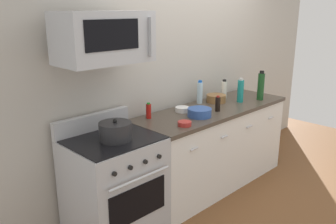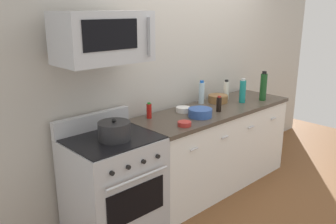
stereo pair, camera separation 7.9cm
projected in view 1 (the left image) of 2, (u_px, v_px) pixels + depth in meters
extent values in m
plane|color=brown|center=(211.00, 183.00, 4.16)|extent=(6.09, 6.09, 0.00)
cube|color=#B7B2A8|center=(187.00, 64.00, 4.05)|extent=(5.08, 0.10, 2.70)
cube|color=white|center=(212.00, 148.00, 4.03)|extent=(1.96, 0.62, 0.88)
cube|color=#473D33|center=(214.00, 109.00, 3.90)|extent=(1.99, 0.65, 0.04)
cube|color=black|center=(231.00, 187.00, 3.95)|extent=(1.96, 0.02, 0.10)
cylinder|color=silver|center=(195.00, 149.00, 3.27)|extent=(0.10, 0.02, 0.02)
cylinder|color=silver|center=(224.00, 137.00, 3.58)|extent=(0.10, 0.02, 0.02)
cylinder|color=silver|center=(250.00, 127.00, 3.89)|extent=(0.10, 0.02, 0.02)
cylinder|color=silver|center=(271.00, 118.00, 4.19)|extent=(0.10, 0.02, 0.02)
cube|color=#B7BABF|center=(115.00, 188.00, 3.10)|extent=(0.76, 0.64, 0.91)
cube|color=black|center=(138.00, 203.00, 2.88)|extent=(0.58, 0.01, 0.30)
cylinder|color=#B7BABF|center=(140.00, 178.00, 2.80)|extent=(0.61, 0.02, 0.02)
cube|color=#B7BABF|center=(92.00, 123.00, 3.15)|extent=(0.76, 0.06, 0.16)
cube|color=black|center=(112.00, 139.00, 2.97)|extent=(0.73, 0.61, 0.01)
cylinder|color=black|center=(114.00, 174.00, 2.63)|extent=(0.04, 0.02, 0.04)
cylinder|color=black|center=(131.00, 168.00, 2.73)|extent=(0.04, 0.02, 0.04)
cylinder|color=black|center=(145.00, 162.00, 2.83)|extent=(0.04, 0.02, 0.04)
cylinder|color=black|center=(159.00, 156.00, 2.94)|extent=(0.04, 0.02, 0.04)
cube|color=#B7BABF|center=(104.00, 37.00, 2.77)|extent=(0.74, 0.40, 0.40)
cube|color=black|center=(113.00, 35.00, 2.58)|extent=(0.48, 0.01, 0.22)
cube|color=#B7BABF|center=(151.00, 37.00, 2.82)|extent=(0.02, 0.04, 0.30)
cylinder|color=#197F7A|center=(240.00, 91.00, 4.09)|extent=(0.07, 0.07, 0.26)
cylinder|color=beige|center=(241.00, 79.00, 4.05)|extent=(0.05, 0.05, 0.03)
cylinder|color=silver|center=(200.00, 93.00, 4.04)|extent=(0.07, 0.07, 0.24)
cylinder|color=blue|center=(200.00, 81.00, 4.00)|extent=(0.04, 0.04, 0.02)
cylinder|color=#19471E|center=(261.00, 87.00, 4.19)|extent=(0.08, 0.08, 0.31)
cylinder|color=black|center=(262.00, 72.00, 4.14)|extent=(0.05, 0.05, 0.03)
cylinder|color=black|center=(218.00, 104.00, 3.74)|extent=(0.05, 0.05, 0.15)
cylinder|color=maroon|center=(218.00, 96.00, 3.71)|extent=(0.04, 0.04, 0.02)
cylinder|color=#B21914|center=(149.00, 111.00, 3.50)|extent=(0.05, 0.05, 0.14)
cylinder|color=#19721E|center=(148.00, 104.00, 3.48)|extent=(0.03, 0.03, 0.01)
cylinder|color=silver|center=(224.00, 90.00, 4.22)|extent=(0.07, 0.07, 0.22)
cylinder|color=black|center=(224.00, 80.00, 4.19)|extent=(0.04, 0.04, 0.02)
cylinder|color=brown|center=(216.00, 98.00, 4.11)|extent=(0.22, 0.22, 0.09)
torus|color=brown|center=(216.00, 95.00, 4.10)|extent=(0.22, 0.22, 0.01)
cylinder|color=brown|center=(216.00, 101.00, 4.12)|extent=(0.12, 0.12, 0.01)
cylinder|color=white|center=(182.00, 109.00, 3.73)|extent=(0.15, 0.15, 0.05)
torus|color=white|center=(182.00, 107.00, 3.72)|extent=(0.15, 0.15, 0.01)
cylinder|color=white|center=(182.00, 111.00, 3.74)|extent=(0.08, 0.08, 0.01)
cylinder|color=#2D519E|center=(200.00, 112.00, 3.56)|extent=(0.24, 0.24, 0.08)
torus|color=#2D519E|center=(200.00, 109.00, 3.55)|extent=(0.24, 0.24, 0.01)
cylinder|color=#2D519E|center=(199.00, 116.00, 3.57)|extent=(0.13, 0.13, 0.01)
cylinder|color=#B72D28|center=(185.00, 124.00, 3.29)|extent=(0.13, 0.13, 0.04)
torus|color=#B72D28|center=(185.00, 122.00, 3.28)|extent=(0.13, 0.13, 0.01)
cylinder|color=#B72D28|center=(185.00, 125.00, 3.29)|extent=(0.07, 0.07, 0.01)
cylinder|color=#262628|center=(115.00, 131.00, 2.92)|extent=(0.27, 0.27, 0.15)
sphere|color=black|center=(115.00, 121.00, 2.89)|extent=(0.04, 0.04, 0.04)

